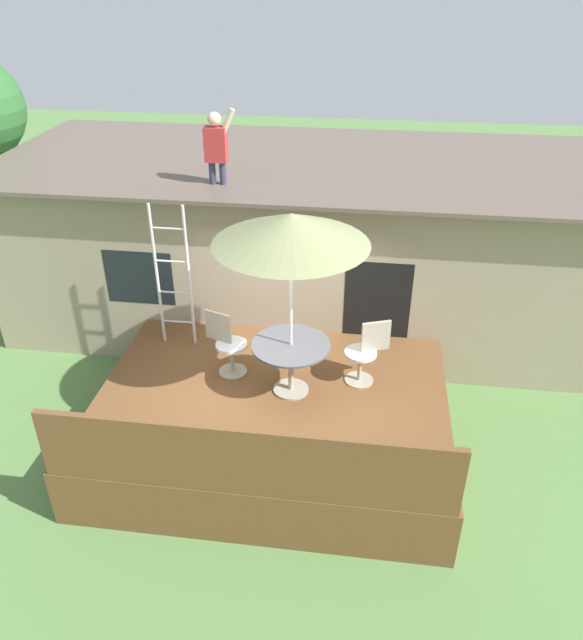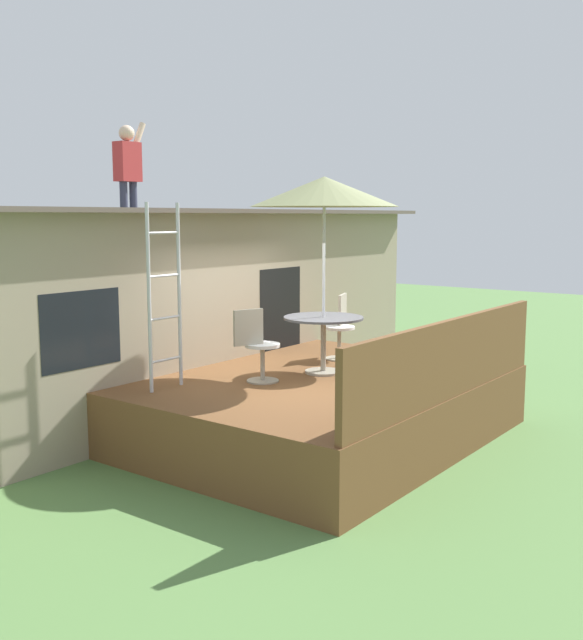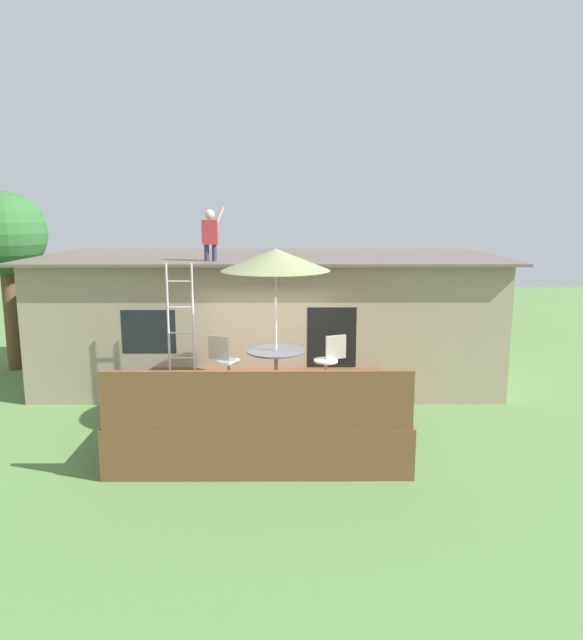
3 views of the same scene
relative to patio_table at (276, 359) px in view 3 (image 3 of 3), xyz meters
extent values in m
plane|color=#567F42|center=(-0.24, -0.04, -1.39)|extent=(40.00, 40.00, 0.00)
cube|color=gray|center=(-0.24, 3.56, 0.06)|extent=(10.00, 4.00, 2.88)
cube|color=#66564C|center=(-0.24, 3.56, 1.53)|extent=(10.50, 4.50, 0.06)
cube|color=black|center=(-2.62, 1.57, 0.16)|extent=(1.10, 0.03, 0.90)
cube|color=black|center=(1.10, 1.57, -0.34)|extent=(1.00, 0.03, 2.00)
cube|color=brown|center=(-0.24, -0.04, -0.99)|extent=(4.69, 3.85, 0.80)
cube|color=brown|center=(-0.24, -1.91, -0.14)|extent=(4.59, 0.08, 0.90)
cylinder|color=#A59E8C|center=(0.00, 0.00, -0.57)|extent=(0.48, 0.48, 0.03)
cylinder|color=#A59E8C|center=(0.00, 0.00, -0.22)|extent=(0.07, 0.07, 0.71)
cylinder|color=#4C4C51|center=(0.00, 0.00, 0.14)|extent=(1.04, 1.04, 0.03)
cylinder|color=silver|center=(0.00, 0.00, 0.61)|extent=(0.04, 0.04, 2.40)
cone|color=#8C9360|center=(0.00, 0.00, 1.76)|extent=(1.90, 1.90, 0.38)
cylinder|color=silver|center=(-2.10, 0.99, 0.51)|extent=(0.04, 0.04, 2.20)
cylinder|color=silver|center=(-1.62, 0.99, 0.51)|extent=(0.04, 0.04, 2.20)
cylinder|color=silver|center=(-1.86, 0.99, -0.24)|extent=(0.48, 0.03, 0.03)
cylinder|color=silver|center=(-1.86, 0.99, 0.26)|extent=(0.48, 0.03, 0.03)
cylinder|color=silver|center=(-1.86, 0.99, 0.76)|extent=(0.48, 0.03, 0.03)
cylinder|color=silver|center=(-1.86, 0.99, 1.26)|extent=(0.48, 0.03, 0.03)
cylinder|color=#33384C|center=(-1.47, 2.11, 1.73)|extent=(0.10, 0.10, 0.34)
cylinder|color=#33384C|center=(-1.31, 2.11, 1.73)|extent=(0.10, 0.10, 0.34)
cube|color=#B73333|center=(-1.39, 2.11, 2.15)|extent=(0.32, 0.20, 0.50)
sphere|color=beige|center=(-1.39, 2.11, 2.51)|extent=(0.20, 0.20, 0.20)
cylinder|color=beige|center=(-1.21, 2.11, 2.45)|extent=(0.26, 0.08, 0.44)
cylinder|color=#A59E8C|center=(-0.88, 0.31, -0.58)|extent=(0.40, 0.40, 0.02)
cylinder|color=#A59E8C|center=(-0.88, 0.31, -0.36)|extent=(0.06, 0.06, 0.44)
cylinder|color=silver|center=(-0.88, 0.31, -0.13)|extent=(0.44, 0.44, 0.04)
cube|color=#A59E8C|center=(-1.06, 0.38, 0.11)|extent=(0.39, 0.17, 0.44)
cylinder|color=#A59E8C|center=(0.91, 0.35, -0.58)|extent=(0.40, 0.40, 0.02)
cylinder|color=#A59E8C|center=(0.91, 0.35, -0.36)|extent=(0.06, 0.06, 0.44)
cylinder|color=silver|center=(0.91, 0.35, -0.13)|extent=(0.44, 0.44, 0.04)
cube|color=#A59E8C|center=(1.09, 0.42, 0.11)|extent=(0.39, 0.18, 0.44)
cylinder|color=brown|center=(-6.71, 4.37, 0.12)|extent=(0.34, 0.34, 3.02)
sphere|color=#2D662D|center=(-6.71, 4.37, 2.04)|extent=(2.02, 2.02, 2.02)
camera|label=1|loc=(0.91, -6.65, 4.50)|focal=34.50mm
camera|label=2|loc=(-7.83, -5.38, 1.46)|focal=41.37mm
camera|label=3|loc=(0.22, -10.18, 2.64)|focal=33.21mm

